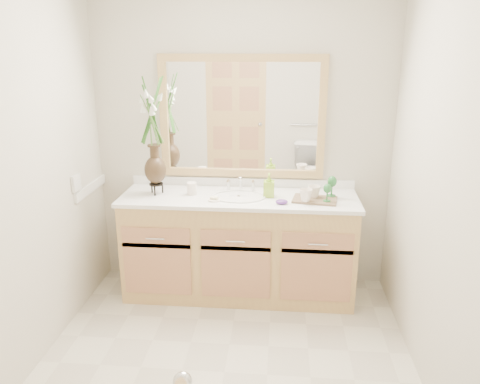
# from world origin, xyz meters

# --- Properties ---
(floor) EXTENTS (2.60, 2.60, 0.00)m
(floor) POSITION_xyz_m (0.00, 0.00, 0.00)
(floor) COLOR beige
(floor) RESTS_ON ground
(wall_back) EXTENTS (2.40, 0.02, 2.40)m
(wall_back) POSITION_xyz_m (0.00, 1.30, 1.20)
(wall_back) COLOR beige
(wall_back) RESTS_ON floor
(wall_front) EXTENTS (2.40, 0.02, 2.40)m
(wall_front) POSITION_xyz_m (0.00, -1.30, 1.20)
(wall_front) COLOR beige
(wall_front) RESTS_ON floor
(wall_left) EXTENTS (0.02, 2.60, 2.40)m
(wall_left) POSITION_xyz_m (-1.20, 0.00, 1.20)
(wall_left) COLOR beige
(wall_left) RESTS_ON floor
(wall_right) EXTENTS (0.02, 2.60, 2.40)m
(wall_right) POSITION_xyz_m (1.20, 0.00, 1.20)
(wall_right) COLOR beige
(wall_right) RESTS_ON floor
(vanity) EXTENTS (1.80, 0.55, 0.80)m
(vanity) POSITION_xyz_m (0.00, 1.01, 0.40)
(vanity) COLOR #D7B668
(vanity) RESTS_ON floor
(counter) EXTENTS (1.84, 0.57, 0.03)m
(counter) POSITION_xyz_m (0.00, 1.01, 0.82)
(counter) COLOR white
(counter) RESTS_ON vanity
(sink) EXTENTS (0.38, 0.34, 0.23)m
(sink) POSITION_xyz_m (0.00, 1.00, 0.78)
(sink) COLOR white
(sink) RESTS_ON counter
(mirror) EXTENTS (1.32, 0.04, 0.97)m
(mirror) POSITION_xyz_m (0.00, 1.28, 1.41)
(mirror) COLOR white
(mirror) RESTS_ON wall_back
(switch_plate) EXTENTS (0.02, 0.12, 0.12)m
(switch_plate) POSITION_xyz_m (-1.19, 0.76, 0.98)
(switch_plate) COLOR white
(switch_plate) RESTS_ON wall_left
(door) EXTENTS (0.80, 0.03, 2.00)m
(door) POSITION_xyz_m (-0.30, -1.29, 1.00)
(door) COLOR #D7B668
(door) RESTS_ON floor
(flower_vase) EXTENTS (0.20, 0.20, 0.81)m
(flower_vase) POSITION_xyz_m (-0.65, 1.02, 1.38)
(flower_vase) COLOR black
(flower_vase) RESTS_ON counter
(tumbler) EXTENTS (0.08, 0.08, 0.10)m
(tumbler) POSITION_xyz_m (-0.37, 1.03, 0.88)
(tumbler) COLOR white
(tumbler) RESTS_ON counter
(soap_dish) EXTENTS (0.09, 0.09, 0.03)m
(soap_dish) POSITION_xyz_m (-0.18, 0.89, 0.84)
(soap_dish) COLOR white
(soap_dish) RESTS_ON counter
(soap_bottle) EXTENTS (0.08, 0.08, 0.17)m
(soap_bottle) POSITION_xyz_m (0.23, 1.03, 0.91)
(soap_bottle) COLOR #93C52E
(soap_bottle) RESTS_ON counter
(purple_dish) EXTENTS (0.11, 0.10, 0.03)m
(purple_dish) POSITION_xyz_m (0.33, 0.86, 0.85)
(purple_dish) COLOR #502777
(purple_dish) RESTS_ON counter
(tray) EXTENTS (0.36, 0.27, 0.02)m
(tray) POSITION_xyz_m (0.58, 0.95, 0.84)
(tray) COLOR brown
(tray) RESTS_ON counter
(mug_left) EXTENTS (0.12, 0.12, 0.10)m
(mug_left) POSITION_xyz_m (0.51, 0.89, 0.90)
(mug_left) COLOR white
(mug_left) RESTS_ON tray
(mug_right) EXTENTS (0.13, 0.13, 0.09)m
(mug_right) POSITION_xyz_m (0.58, 0.99, 0.89)
(mug_right) COLOR white
(mug_right) RESTS_ON tray
(goblet_front) EXTENTS (0.06, 0.06, 0.13)m
(goblet_front) POSITION_xyz_m (0.66, 0.90, 0.94)
(goblet_front) COLOR #236B2E
(goblet_front) RESTS_ON tray
(goblet_back) EXTENTS (0.07, 0.07, 0.16)m
(goblet_back) POSITION_xyz_m (0.71, 1.03, 0.95)
(goblet_back) COLOR #236B2E
(goblet_back) RESTS_ON tray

